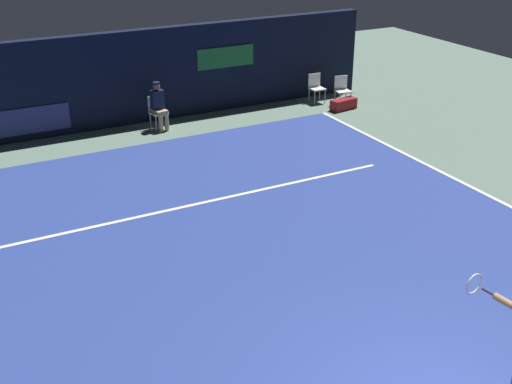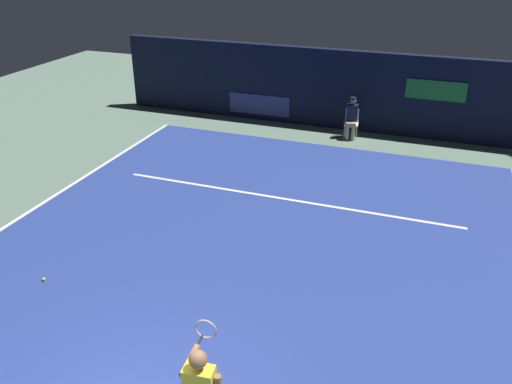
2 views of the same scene
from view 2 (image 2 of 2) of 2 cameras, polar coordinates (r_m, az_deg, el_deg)
ground_plane at (r=11.50m, az=-0.23°, el=-5.31°), size 31.68×31.68×0.00m
court_surface at (r=11.50m, az=-0.23°, el=-5.29°), size 11.03×12.21×0.01m
line_sideline_right at (r=14.13m, az=-21.50°, el=-0.90°), size 0.10×12.21×0.01m
line_service at (r=13.27m, az=2.99°, el=-0.73°), size 8.61×0.10×0.01m
back_wall at (r=18.09m, az=8.70°, el=10.76°), size 15.36×0.33×2.60m
line_judge_on_chair at (r=17.32m, az=10.18°, el=7.85°), size 0.49×0.56×1.32m
tennis_ball at (r=11.04m, az=-21.72°, el=-8.65°), size 0.07×0.07×0.07m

